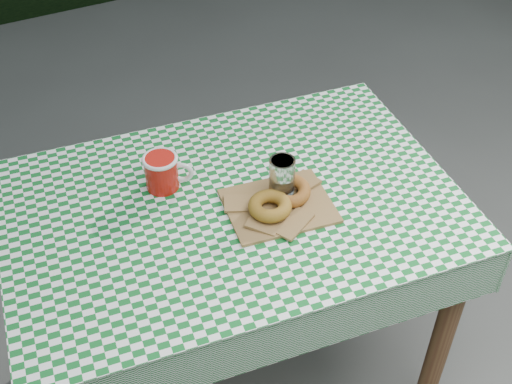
# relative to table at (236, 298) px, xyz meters

# --- Properties ---
(ground) EXTENTS (60.00, 60.00, 0.00)m
(ground) POSITION_rel_table_xyz_m (0.19, -0.05, -0.38)
(ground) COLOR #4E4D49
(ground) RESTS_ON ground
(table) EXTENTS (1.21, 0.88, 0.75)m
(table) POSITION_rel_table_xyz_m (0.00, 0.00, 0.00)
(table) COLOR #57301D
(table) RESTS_ON ground
(tablecloth) EXTENTS (1.23, 0.90, 0.01)m
(tablecloth) POSITION_rel_table_xyz_m (0.00, 0.00, 0.38)
(tablecloth) COLOR #0E5D21
(tablecloth) RESTS_ON table
(paper_bag) EXTENTS (0.29, 0.25, 0.01)m
(paper_bag) POSITION_rel_table_xyz_m (0.10, -0.07, 0.39)
(paper_bag) COLOR olive
(paper_bag) RESTS_ON tablecloth
(bagel_front) EXTENTS (0.13, 0.13, 0.03)m
(bagel_front) POSITION_rel_table_xyz_m (0.06, -0.08, 0.41)
(bagel_front) COLOR #88611C
(bagel_front) RESTS_ON paper_bag
(bagel_back) EXTENTS (0.15, 0.15, 0.03)m
(bagel_back) POSITION_rel_table_xyz_m (0.14, -0.06, 0.41)
(bagel_back) COLOR #9E6420
(bagel_back) RESTS_ON paper_bag
(coffee_mug) EXTENTS (0.23, 0.23, 0.10)m
(coffee_mug) POSITION_rel_table_xyz_m (-0.13, 0.14, 0.43)
(coffee_mug) COLOR #AD130B
(coffee_mug) RESTS_ON tablecloth
(drinking_glass) EXTENTS (0.07, 0.07, 0.12)m
(drinking_glass) POSITION_rel_table_xyz_m (0.12, -0.03, 0.44)
(drinking_glass) COLOR silver
(drinking_glass) RESTS_ON tablecloth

